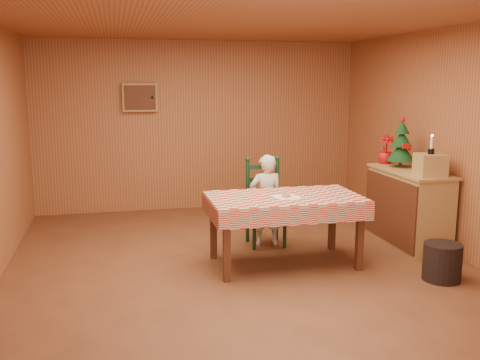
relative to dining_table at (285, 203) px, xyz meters
name	(u,v)px	position (x,y,z in m)	size (l,w,h in m)	color
ground	(244,271)	(-0.48, -0.11, -0.69)	(6.00, 6.00, 0.00)	brown
cabin_walls	(233,97)	(-0.48, 0.42, 1.14)	(5.10, 6.05, 2.65)	#A5643B
dining_table	(285,203)	(0.00, 0.00, 0.00)	(1.66, 0.96, 0.77)	#532916
ladder_chair	(265,204)	(0.00, 0.79, -0.18)	(0.44, 0.40, 1.08)	black
seated_child	(266,200)	(0.00, 0.73, -0.13)	(0.41, 0.27, 1.12)	silver
napkin	(286,197)	(0.00, -0.05, 0.08)	(0.26, 0.26, 0.00)	white
donut	(286,195)	(0.00, -0.05, 0.10)	(0.10, 0.10, 0.03)	#C58846
shelf_unit	(408,207)	(1.71, 0.36, -0.22)	(0.54, 1.24, 0.93)	tan
crate	(430,165)	(1.72, -0.04, 0.37)	(0.30, 0.30, 0.25)	tan
christmas_tree	(401,145)	(1.72, 0.61, 0.52)	(0.34, 0.34, 0.62)	#532916
flower_arrangement	(386,149)	(1.67, 0.91, 0.43)	(0.21, 0.21, 0.37)	#B41110
candle_set	(431,148)	(1.72, -0.04, 0.56)	(0.07, 0.07, 0.22)	black
storage_bin	(442,262)	(1.42, -0.82, -0.50)	(0.38, 0.38, 0.38)	black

